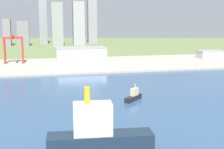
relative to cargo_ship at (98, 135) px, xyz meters
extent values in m
plane|color=#607243|center=(37.80, 104.90, -10.00)|extent=(2400.00, 2400.00, 0.00)
cube|color=#2D4C70|center=(37.80, 44.90, -9.93)|extent=(840.00, 360.00, 0.15)
cube|color=#A99B8C|center=(37.80, 294.90, -8.75)|extent=(840.00, 140.00, 2.50)
cube|color=#192838|center=(1.30, -0.11, -4.50)|extent=(56.13, 17.27, 10.70)
cube|color=silver|center=(-2.65, 0.22, 9.13)|extent=(20.72, 12.30, 16.56)
cylinder|color=yellow|center=(-5.40, 0.45, 21.69)|extent=(3.05, 3.05, 8.56)
cube|color=black|center=(47.01, 96.79, -7.78)|extent=(18.83, 18.48, 4.14)
cube|color=beige|center=(48.45, 98.18, -2.62)|extent=(8.31, 8.23, 6.20)
cylinder|color=yellow|center=(49.23, 98.94, 2.14)|extent=(1.10, 1.10, 3.31)
cube|color=#B72D23|center=(-79.09, 316.51, 10.18)|extent=(2.20, 2.20, 35.36)
cube|color=#B72D23|center=(-54.50, 316.51, 10.18)|extent=(2.20, 2.20, 35.36)
cube|color=#B72D23|center=(-79.09, 324.51, 10.18)|extent=(2.20, 2.20, 35.36)
cube|color=#B72D23|center=(-54.50, 324.51, 10.18)|extent=(2.20, 2.20, 35.36)
cube|color=#B72D23|center=(-66.79, 320.51, 29.26)|extent=(27.00, 10.00, 2.80)
cube|color=#B72D23|center=(-66.79, 311.50, 32.06)|extent=(2.60, 36.06, 2.60)
cube|color=silver|center=(27.40, 301.86, 3.35)|extent=(69.85, 34.63, 21.70)
cube|color=gray|center=(27.40, 301.86, 14.79)|extent=(71.24, 35.32, 1.20)
cube|color=silver|center=(237.83, 309.63, -1.83)|extent=(41.84, 24.04, 11.34)
cube|color=gray|center=(237.83, 309.63, 4.44)|extent=(42.68, 24.52, 1.20)
cube|color=gray|center=(-104.63, 627.06, 20.92)|extent=(16.89, 23.60, 61.84)
cube|color=gray|center=(-68.06, 616.74, 18.43)|extent=(25.99, 26.17, 56.86)
cube|color=gray|center=(-21.83, 653.61, 46.16)|extent=(18.40, 14.45, 112.32)
cube|color=gray|center=(9.56, 602.55, 39.73)|extent=(25.20, 22.47, 99.45)
cube|color=#9A989E|center=(59.50, 609.68, 40.90)|extent=(26.57, 25.91, 101.79)
cube|color=gray|center=(98.70, 653.58, 64.81)|extent=(21.82, 20.69, 149.63)
camera|label=1|loc=(-26.70, -156.92, 62.07)|focal=51.60mm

